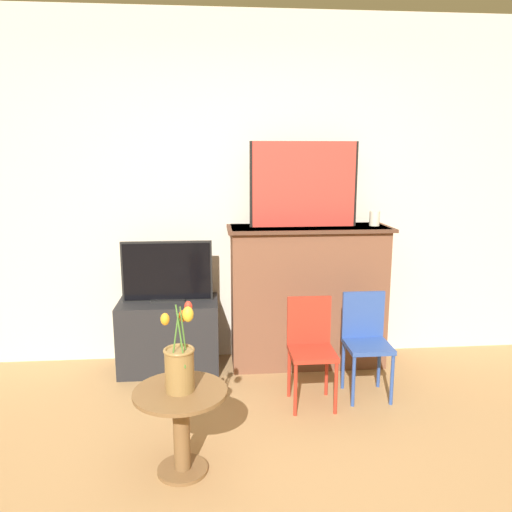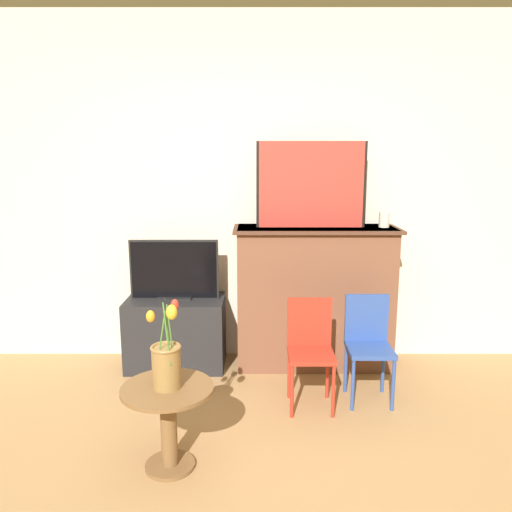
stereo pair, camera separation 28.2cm
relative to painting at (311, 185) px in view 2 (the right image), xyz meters
The scene contains 10 objects.
wall_back 0.51m from the painting, 153.47° to the left, with size 8.00×0.06×2.70m.
fireplace_mantel 0.86m from the painting, ahead, with size 1.25×0.44×1.10m.
painting is the anchor object (origin of this frame).
mantel_candle 0.62m from the painting, ahead, with size 0.08×0.08×0.11m.
tv_stand 1.55m from the painting, behind, with size 0.75×0.43×0.55m.
tv_monitor 1.23m from the painting, behind, with size 0.68×0.12×0.46m.
chair_red 1.20m from the painting, 94.79° to the right, with size 0.29×0.29×0.71m.
chair_blue 1.21m from the painting, 58.74° to the right, with size 0.29×0.29×0.71m.
side_table 1.96m from the painting, 122.65° to the right, with size 0.48×0.48×0.46m.
vase_tulips 1.81m from the painting, 122.50° to the right, with size 0.16×0.22×0.48m.
Camera 2 is at (0.04, -1.84, 1.63)m, focal length 35.00 mm.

